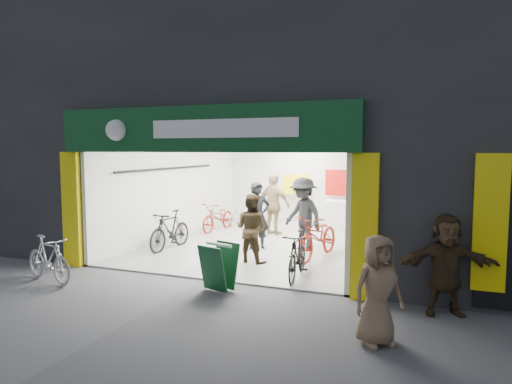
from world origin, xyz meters
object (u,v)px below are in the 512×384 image
Objects in this scene: pedestrian_near at (378,290)px; bike_right_front at (297,255)px; sandwich_board at (219,266)px; parked_bike at (48,259)px; bike_left_front at (168,229)px.

bike_right_front is at bearing 85.79° from pedestrian_near.
bike_right_front is at bearing 63.64° from sandwich_board.
parked_bike is at bearing 134.57° from pedestrian_near.
bike_right_front is 1.06× the size of parked_bike.
pedestrian_near is 3.34m from sandwich_board.
parked_bike reaches higher than sandwich_board.
parked_bike is (-4.60, -1.99, -0.03)m from bike_right_front.
pedestrian_near reaches higher than bike_left_front.
parked_bike is (-0.30, -3.97, 0.03)m from bike_left_front.
sandwich_board is (-1.16, -1.28, -0.01)m from bike_right_front.
bike_right_front is 1.09× the size of pedestrian_near.
sandwich_board is at bearing -46.53° from bike_left_front.
pedestrian_near is at bearing -59.14° from bike_right_front.
parked_bike is 3.51m from sandwich_board.
bike_left_front is 7.71m from pedestrian_near.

